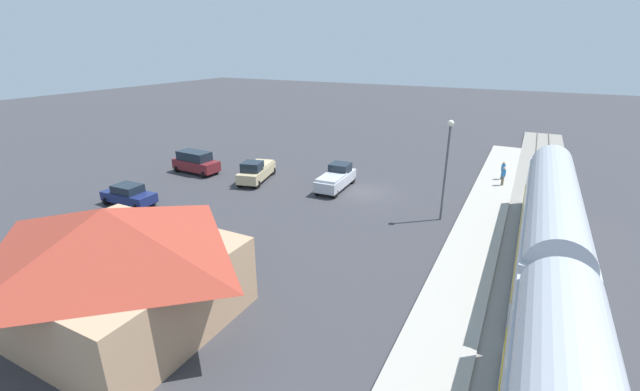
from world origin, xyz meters
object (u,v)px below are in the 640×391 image
(pedestrian_on_platform, at_px, (503,169))
(pedestrian_waiting_far, at_px, (503,175))
(pickup_silver, at_px, (336,178))
(suv_maroon, at_px, (196,162))
(sedan_navy, at_px, (129,195))
(light_pole_near_platform, at_px, (447,159))
(station_building, at_px, (113,263))
(pickup_tan, at_px, (256,171))

(pedestrian_on_platform, distance_m, pedestrian_waiting_far, 1.95)
(pickup_silver, height_order, suv_maroon, suv_maroon)
(pedestrian_on_platform, xyz_separation_m, sedan_navy, (26.52, 20.35, -0.40))
(pickup_silver, height_order, sedan_navy, pickup_silver)
(pedestrian_on_platform, bearing_deg, sedan_navy, 37.50)
(pedestrian_on_platform, distance_m, light_pole_near_platform, 12.63)
(sedan_navy, relative_size, light_pole_near_platform, 0.61)
(station_building, height_order, pedestrian_waiting_far, station_building)
(pedestrian_on_platform, relative_size, pickup_tan, 0.30)
(pickup_tan, height_order, sedan_navy, pickup_tan)
(station_building, xyz_separation_m, pickup_tan, (6.48, -20.07, -1.90))
(station_building, distance_m, pedestrian_waiting_far, 32.18)
(pedestrian_waiting_far, height_order, suv_maroon, suv_maroon)
(pickup_tan, bearing_deg, station_building, 107.88)
(pedestrian_on_platform, bearing_deg, pickup_silver, 34.06)
(pedestrian_on_platform, bearing_deg, station_building, 64.61)
(station_building, xyz_separation_m, light_pole_near_platform, (-11.20, -18.83, 1.80))
(suv_maroon, relative_size, light_pole_near_platform, 0.67)
(pedestrian_waiting_far, xyz_separation_m, suv_maroon, (28.22, 9.11, -0.13))
(pickup_silver, xyz_separation_m, light_pole_near_platform, (-9.94, 2.76, 3.69))
(pickup_tan, bearing_deg, pedestrian_waiting_far, -158.05)
(station_building, bearing_deg, suv_maroon, -55.17)
(pickup_silver, bearing_deg, sedan_navy, 40.63)
(pedestrian_on_platform, xyz_separation_m, pickup_silver, (13.23, 8.94, -0.25))
(pedestrian_waiting_far, bearing_deg, pickup_silver, 27.58)
(sedan_navy, height_order, light_pole_near_platform, light_pole_near_platform)
(sedan_navy, bearing_deg, pedestrian_waiting_far, -145.42)
(station_building, height_order, pickup_tan, station_building)
(pedestrian_on_platform, height_order, sedan_navy, pedestrian_on_platform)
(sedan_navy, xyz_separation_m, light_pole_near_platform, (-23.23, -8.65, 3.84))
(pedestrian_waiting_far, bearing_deg, pedestrian_on_platform, -84.68)
(pedestrian_waiting_far, bearing_deg, station_building, 62.84)
(station_building, relative_size, pickup_silver, 1.94)
(station_building, height_order, sedan_navy, station_building)
(pedestrian_waiting_far, xyz_separation_m, pickup_silver, (13.41, 7.00, -0.25))
(pedestrian_on_platform, height_order, pickup_silver, pickup_silver)
(pedestrian_waiting_far, bearing_deg, light_pole_near_platform, 70.43)
(station_building, xyz_separation_m, pedestrian_waiting_far, (-14.67, -28.59, -1.65))
(suv_maroon, distance_m, sedan_navy, 9.42)
(station_building, bearing_deg, pedestrian_on_platform, -115.39)
(pedestrian_waiting_far, bearing_deg, pickup_tan, 21.95)
(station_building, distance_m, pickup_tan, 21.17)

